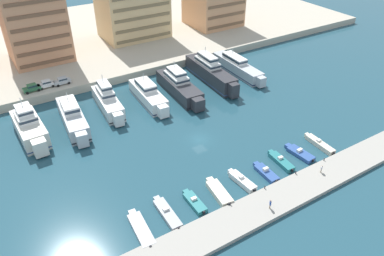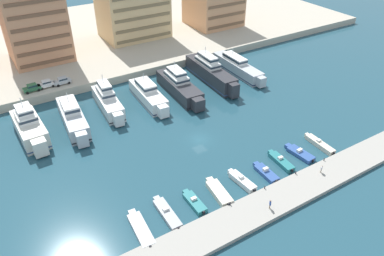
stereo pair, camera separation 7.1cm
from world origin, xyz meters
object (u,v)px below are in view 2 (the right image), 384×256
Objects in this scene: motorboat_grey_left at (167,213)px; pedestrian_near_edge at (322,168)px; yacht_charcoal_center_right at (211,72)px; motorboat_teal_mid_right at (281,161)px; yacht_silver_mid_right at (238,67)px; motorboat_cream_far_right at (319,144)px; yacht_charcoal_center at (179,86)px; motorboat_cream_center_left at (219,192)px; yacht_silver_left at (73,117)px; motorboat_blue_right at (300,153)px; car_green_far_left at (32,88)px; yacht_white_center_left at (148,95)px; motorboat_grey_far_left at (141,229)px; motorboat_white_center at (242,181)px; car_white_left at (46,84)px; motorboat_teal_mid_left at (194,202)px; motorboat_blue_center_right at (266,172)px; pedestrian_mid_deck at (270,204)px; car_silver_mid_left at (62,81)px; yacht_ivory_far_left at (30,127)px; yacht_white_mid_left at (108,101)px.

pedestrian_near_edge reaches higher than motorboat_grey_left.
yacht_charcoal_center_right is 36.58m from motorboat_teal_mid_right.
pedestrian_near_edge is (28.23, -6.19, 1.25)m from motorboat_grey_left.
yacht_silver_mid_right is 44.57m from pedestrian_near_edge.
motorboat_cream_far_right is at bearing 43.36° from pedestrian_near_edge.
yacht_charcoal_center reaches higher than motorboat_cream_center_left.
motorboat_blue_right is (34.24, -33.48, -1.69)m from yacht_silver_left.
yacht_silver_left reaches higher than car_green_far_left.
motorboat_teal_mid_right is (-17.27, -35.98, -1.39)m from yacht_silver_mid_right.
yacht_white_center_left reaches higher than motorboat_blue_right.
motorboat_white_center is (19.80, 0.40, 0.17)m from motorboat_grey_far_left.
motorboat_cream_far_right is 1.87× the size of car_white_left.
motorboat_cream_far_right is at bearing 0.10° from motorboat_blue_right.
motorboat_white_center reaches higher than motorboat_teal_mid_left.
yacht_charcoal_center is at bearing 102.32° from motorboat_blue_right.
motorboat_cream_far_right is (34.98, 0.18, 0.10)m from motorboat_grey_left.
yacht_charcoal_center is at bearing 0.98° from yacht_silver_left.
motorboat_teal_mid_right is at bearing 1.96° from motorboat_grey_far_left.
motorboat_teal_mid_left is at bearing -179.26° from motorboat_cream_far_right.
yacht_silver_left is 0.87× the size of yacht_silver_mid_right.
car_white_left is at bearing 128.93° from motorboat_cream_far_right.
motorboat_white_center is 20.15m from motorboat_cream_far_right.
pedestrian_mid_deck is (-5.65, -7.31, 1.36)m from motorboat_blue_center_right.
yacht_charcoal_center_right reaches higher than motorboat_blue_center_right.
car_silver_mid_left reaches higher than pedestrian_near_edge.
yacht_charcoal_center_right is 2.71× the size of motorboat_grey_far_left.
yacht_charcoal_center is 35.49m from car_green_far_left.
yacht_silver_mid_right is 5.13× the size of car_silver_mid_left.
motorboat_teal_mid_left is 0.84× the size of motorboat_cream_center_left.
motorboat_blue_center_right is at bearing -79.93° from yacht_white_center_left.
yacht_ivory_far_left reaches higher than motorboat_cream_far_right.
yacht_silver_mid_right is 52.12m from pedestrian_mid_deck.
motorboat_grey_far_left is (-0.25, -34.42, -1.72)m from yacht_silver_left.
motorboat_grey_left is 51.21m from car_white_left.
yacht_white_center_left is at bearing 121.66° from motorboat_cream_far_right.
pedestrian_mid_deck is at bearing -20.59° from motorboat_grey_far_left.
yacht_white_center_left is at bearing 114.60° from motorboat_blue_right.
yacht_silver_left is 10.73× the size of pedestrian_mid_deck.
yacht_charcoal_center is at bearing 63.54° from motorboat_teal_mid_left.
yacht_silver_mid_right reaches higher than car_white_left.
yacht_white_mid_left is 37.70m from yacht_silver_mid_right.
motorboat_white_center is 9.83m from motorboat_teal_mid_right.
motorboat_grey_left is at bearing 177.89° from motorboat_blue_center_right.
motorboat_blue_center_right is (24.77, -34.38, -1.69)m from yacht_silver_left.
pedestrian_mid_deck is at bearing -100.36° from yacht_charcoal_center.
pedestrian_mid_deck is at bearing -39.91° from motorboat_teal_mid_left.
motorboat_cream_far_right is at bearing -100.90° from yacht_silver_mid_right.
car_green_far_left reaches higher than motorboat_blue_center_right.
motorboat_grey_left is 9.74m from motorboat_cream_center_left.
yacht_silver_left is at bearing 106.07° from motorboat_teal_mid_left.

